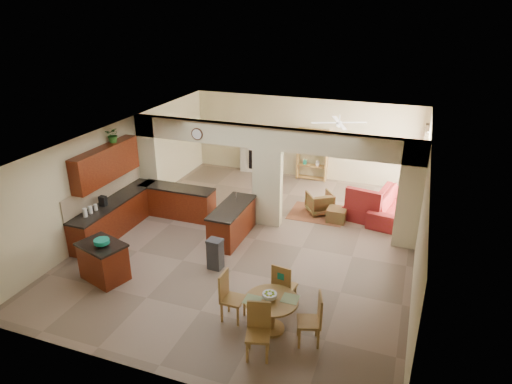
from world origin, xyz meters
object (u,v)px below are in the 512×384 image
(armchair, at_px, (320,203))
(dining_table, at_px, (271,309))
(sofa, at_px, (394,205))
(kitchen_island, at_px, (104,261))

(armchair, bearing_deg, dining_table, 59.00)
(dining_table, distance_m, armchair, 5.46)
(dining_table, height_order, sofa, sofa)
(kitchen_island, xyz_separation_m, armchair, (3.78, 5.07, -0.13))
(kitchen_island, relative_size, armchair, 1.70)
(sofa, xyz_separation_m, armchair, (-2.07, -0.51, -0.03))
(kitchen_island, distance_m, sofa, 8.09)
(dining_table, distance_m, sofa, 6.22)
(dining_table, xyz_separation_m, sofa, (1.78, 5.96, -0.12))
(dining_table, relative_size, sofa, 0.42)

